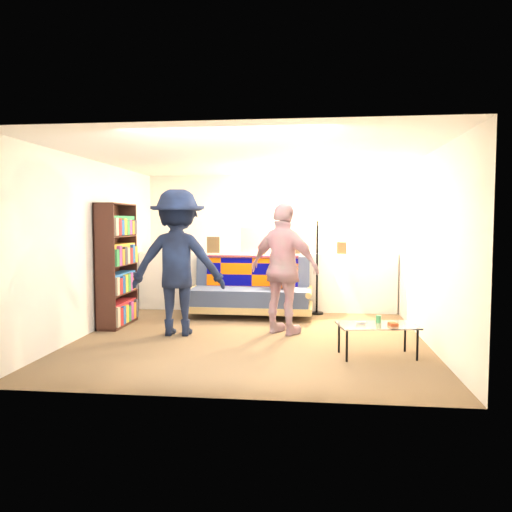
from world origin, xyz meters
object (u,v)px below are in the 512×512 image
Objects in this scene: coffee_table at (378,327)px; person_right at (284,269)px; person_left at (178,263)px; futon_sofa at (252,291)px; floor_lamp at (317,245)px; bookshelf at (117,269)px.

person_right reaches higher than coffee_table.
futon_sofa is at bearing -125.31° from person_left.
coffee_table is 0.58× the size of floor_lamp.
bookshelf is 1.18m from person_left.
person_left is (-0.84, -1.43, 0.59)m from futon_sofa.
person_left is (-1.90, -1.74, -0.17)m from floor_lamp.
person_right is at bearing -6.98° from bookshelf.
floor_lamp is 0.83× the size of person_left.
coffee_table is 0.48× the size of person_left.
bookshelf is 3.24m from floor_lamp.
floor_lamp is at bearing 22.91° from bookshelf.
bookshelf is at bearing -153.64° from futon_sofa.
person_left is (-2.57, 0.85, 0.64)m from coffee_table.
futon_sofa is 1.24× the size of floor_lamp.
person_left reaches higher than floor_lamp.
floor_lamp is at bearing -77.28° from person_right.
bookshelf is at bearing -157.09° from floor_lamp.
futon_sofa is 1.47m from person_right.
futon_sofa is 1.76m from person_left.
person_right is (-1.13, 1.04, 0.55)m from coffee_table.
futon_sofa is at bearing -163.72° from floor_lamp.
futon_sofa is 1.12× the size of bookshelf.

